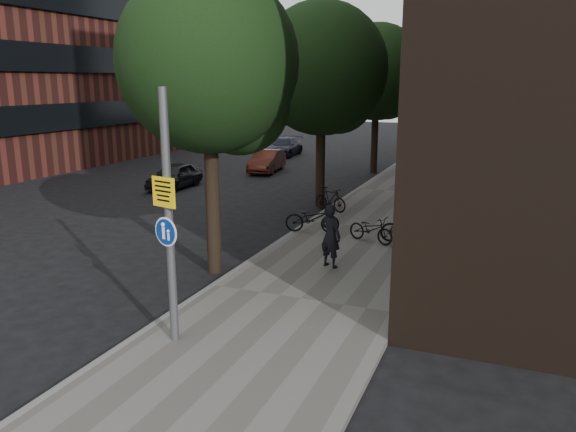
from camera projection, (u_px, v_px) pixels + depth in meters
The scene contains 15 objects.
ground at pixel (219, 370), 9.68m from camera, with size 120.00×120.00×0.00m, color black.
sidewalk at pixel (372, 230), 18.58m from camera, with size 4.50×60.00×0.12m, color slate.
curb_edge at pixel (308, 223), 19.40m from camera, with size 0.15×60.00×0.13m, color slate.
street_tree_near at pixel (214, 70), 13.58m from camera, with size 4.40×4.40×7.50m.
street_tree_mid at pixel (325, 74), 21.24m from camera, with size 5.00×5.00×7.80m.
street_tree_far at pixel (379, 76), 29.35m from camera, with size 5.00×5.00×7.80m.
signpost at pixel (169, 218), 10.02m from camera, with size 0.53×0.15×4.64m.
pedestrian at pixel (330, 236), 14.50m from camera, with size 0.61×0.40×1.68m, color black.
parked_bike_facade_near at pixel (371, 229), 16.83m from camera, with size 0.54×1.54×0.81m, color black.
parked_bike_facade_far at pixel (406, 227), 16.83m from camera, with size 0.43×1.54×0.92m, color black.
parked_bike_curb_near at pixel (312, 218), 17.93m from camera, with size 0.61×1.74×0.92m, color black.
parked_bike_curb_far at pixel (330, 199), 20.87m from camera, with size 0.42×1.48×0.89m, color black.
parked_car_near at pixel (175, 176), 25.93m from camera, with size 1.37×3.40×1.16m, color black.
parked_car_mid at pixel (267, 161), 30.57m from camera, with size 1.25×3.60×1.19m, color #4B1F15.
parked_car_far at pixel (284, 147), 37.18m from camera, with size 1.67×4.10×1.19m, color black.
Camera 1 is at (4.39, -7.70, 4.86)m, focal length 35.00 mm.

